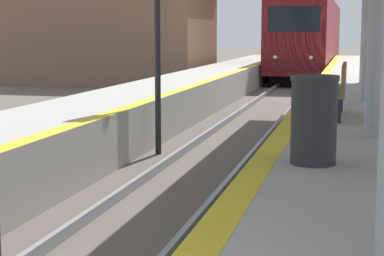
{
  "coord_description": "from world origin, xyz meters",
  "views": [
    {
      "loc": [
        2.62,
        -1.82,
        2.49
      ],
      "look_at": [
        -2.61,
        18.93,
        -0.71
      ],
      "focal_mm": 60.0,
      "sensor_mm": 36.0,
      "label": 1
    }
  ],
  "objects_px": {
    "signal_mid": "(157,6)",
    "trash_bin": "(314,120)",
    "train": "(311,36)",
    "bench": "(336,89)"
  },
  "relations": [
    {
      "from": "train",
      "to": "signal_mid",
      "type": "height_order",
      "value": "train"
    },
    {
      "from": "signal_mid",
      "to": "bench",
      "type": "xyz_separation_m",
      "value": [
        3.57,
        -1.16,
        -1.47
      ]
    },
    {
      "from": "train",
      "to": "trash_bin",
      "type": "relative_size",
      "value": 24.19
    },
    {
      "from": "bench",
      "to": "signal_mid",
      "type": "bearing_deg",
      "value": 161.93
    },
    {
      "from": "train",
      "to": "signal_mid",
      "type": "relative_size",
      "value": 5.56
    },
    {
      "from": "trash_bin",
      "to": "bench",
      "type": "relative_size",
      "value": 0.54
    },
    {
      "from": "train",
      "to": "signal_mid",
      "type": "bearing_deg",
      "value": -92.52
    },
    {
      "from": "signal_mid",
      "to": "trash_bin",
      "type": "xyz_separation_m",
      "value": [
        3.44,
        -5.27,
        -1.47
      ]
    },
    {
      "from": "train",
      "to": "trash_bin",
      "type": "xyz_separation_m",
      "value": [
        2.21,
        -33.24,
        -0.76
      ]
    },
    {
      "from": "train",
      "to": "bench",
      "type": "distance_m",
      "value": 29.24
    }
  ]
}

